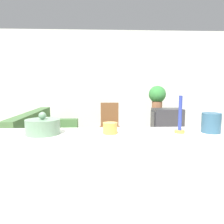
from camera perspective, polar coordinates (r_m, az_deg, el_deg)
name	(u,v)px	position (r m, az deg, el deg)	size (l,w,h in m)	color
wall_back	(99,87)	(5.44, -3.31, 6.63)	(9.00, 0.06, 2.70)	silver
couch	(47,145)	(4.11, -16.66, -8.23)	(0.82, 2.03, 0.90)	#476B3D
tv_stand	(166,141)	(4.73, 14.04, -7.41)	(0.85, 0.45, 0.44)	brown
television	(167,120)	(4.64, 14.12, -1.99)	(0.60, 0.42, 0.46)	#333338
wooden_chair	(110,124)	(4.77, -0.59, -3.11)	(0.44, 0.44, 1.00)	brown
plant_stand	(156,127)	(5.12, 11.54, -3.94)	(0.12, 0.12, 0.84)	brown
potted_plant	(157,96)	(5.04, 11.74, 4.15)	(0.38, 0.38, 0.53)	#8E5B3D
foreground_counter	(94,206)	(1.69, -4.68, -23.23)	(2.38, 0.44, 1.04)	white
decorative_bowl	(43,127)	(1.54, -17.62, -3.64)	(0.23, 0.23, 0.15)	gray
candle_jar	(110,128)	(1.49, -0.50, -4.22)	(0.10, 0.10, 0.08)	gold
candlestick	(180,121)	(1.58, 17.31, -2.18)	(0.07, 0.07, 0.26)	#B7933D
coffee_tin	(211,123)	(1.67, 24.48, -2.59)	(0.13, 0.13, 0.14)	#335B75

